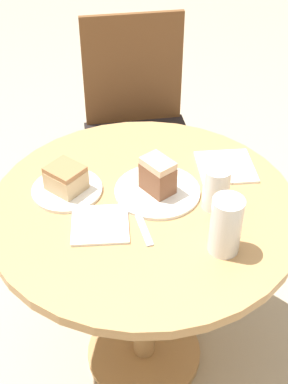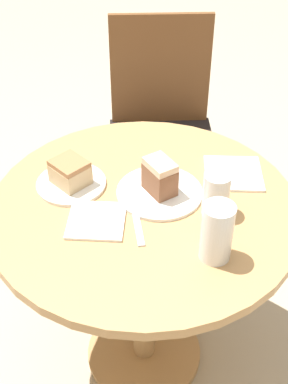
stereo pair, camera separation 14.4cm
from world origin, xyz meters
name	(u,v)px [view 2 (the right image)]	position (x,y,z in m)	size (l,w,h in m)	color
ground_plane	(144,354)	(0.00, 0.00, 0.00)	(8.00, 8.00, 0.00)	tan
table	(144,242)	(0.00, 0.00, 0.56)	(0.86, 0.86, 0.71)	tan
chair	(161,129)	(0.08, 0.74, 0.48)	(0.44, 0.42, 0.91)	brown
plate_near	(159,192)	(0.04, 0.04, 0.71)	(0.24, 0.24, 0.01)	silver
plate_far	(71,184)	(-0.21, 0.08, 0.71)	(0.20, 0.20, 0.01)	silver
cake_slice_near	(160,177)	(0.04, 0.04, 0.77)	(0.10, 0.11, 0.10)	brown
cake_slice_far	(70,172)	(-0.21, 0.08, 0.75)	(0.13, 0.13, 0.07)	tan
glass_lemonade	(216,195)	(0.19, -0.04, 0.76)	(0.07, 0.07, 0.12)	beige
glass_water	(217,235)	(0.17, -0.20, 0.78)	(0.08, 0.08, 0.16)	silver
napkin_stack	(233,173)	(0.26, 0.13, 0.71)	(0.17, 0.17, 0.01)	white
fork	(138,225)	(-0.02, -0.09, 0.71)	(0.04, 0.16, 0.00)	silver
napkin_side	(96,221)	(-0.13, -0.07, 0.71)	(0.16, 0.16, 0.01)	white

